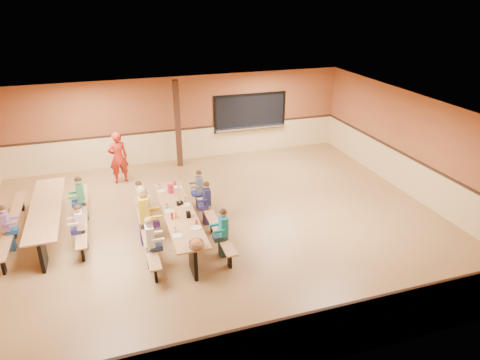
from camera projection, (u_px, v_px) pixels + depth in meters
name	position (u px, v px, depth m)	size (l,w,h in m)	color
ground	(219.00, 224.00, 11.36)	(12.00, 12.00, 0.00)	brown
room_envelope	(218.00, 201.00, 11.08)	(12.04, 10.04, 3.02)	brown
kitchen_pass_through	(250.00, 114.00, 15.78)	(2.78, 0.28, 1.38)	black
structural_post	(178.00, 124.00, 14.51)	(0.18, 0.18, 3.00)	#311A10
cafeteria_table_main	(179.00, 219.00, 10.53)	(1.91, 3.70, 0.74)	#B07745
cafeteria_table_second	(47.00, 214.00, 10.78)	(1.91, 3.70, 0.74)	#B07745
seated_child_white_left	(151.00, 243.00, 9.39)	(0.38, 0.31, 1.24)	white
seated_adult_yellow	(144.00, 215.00, 10.26)	(0.51, 0.41, 1.49)	gold
seated_child_grey_left	(140.00, 202.00, 11.28)	(0.34, 0.28, 1.16)	silver
seated_child_teal_right	(223.00, 233.00, 9.80)	(0.37, 0.30, 1.20)	teal
seated_child_navy_right	(207.00, 203.00, 11.17)	(0.36, 0.30, 1.19)	#1E1F4D
seated_child_char_right	(200.00, 190.00, 11.93)	(0.34, 0.28, 1.16)	#51545C
seated_child_purple_sec	(7.00, 228.00, 10.02)	(0.35, 0.28, 1.17)	#82558C
seated_child_green_sec	(81.00, 199.00, 11.34)	(0.38, 0.31, 1.24)	#327D4D
seated_child_tan_sec	(81.00, 227.00, 10.08)	(0.34, 0.28, 1.15)	beige
standing_woman	(118.00, 158.00, 13.49)	(0.61, 0.40, 1.68)	#A21E12
punch_pitcher	(171.00, 189.00, 11.38)	(0.16, 0.16, 0.22)	red
chip_bowl	(196.00, 244.00, 9.00)	(0.32, 0.32, 0.15)	orange
napkin_dispenser	(188.00, 215.00, 10.18)	(0.10, 0.14, 0.13)	black
condiment_mustard	(176.00, 215.00, 10.14)	(0.06, 0.06, 0.17)	yellow
condiment_ketchup	(172.00, 216.00, 10.08)	(0.06, 0.06, 0.17)	#B2140F
table_paddle	(180.00, 199.00, 10.74)	(0.16, 0.16, 0.56)	black
place_settings	(179.00, 210.00, 10.42)	(0.65, 3.30, 0.11)	beige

